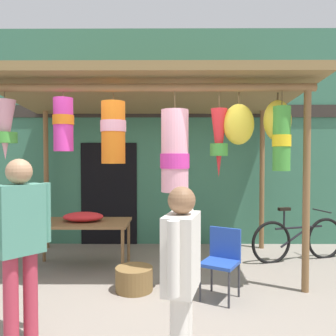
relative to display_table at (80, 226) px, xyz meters
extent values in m
plane|color=gray|center=(1.13, -0.72, -0.66)|extent=(30.00, 30.00, 0.00)
cube|color=#387056|center=(1.13, 1.62, 1.45)|extent=(9.63, 0.25, 4.22)
cube|color=#2D2823|center=(1.13, 1.47, 1.95)|extent=(8.66, 0.04, 0.24)
cube|color=black|center=(0.18, 1.48, 0.34)|extent=(1.10, 0.03, 2.00)
cylinder|color=brown|center=(3.11, -0.89, 0.63)|extent=(0.09, 0.09, 2.60)
cylinder|color=brown|center=(-0.96, 1.20, 0.63)|extent=(0.09, 0.09, 2.60)
cylinder|color=brown|center=(3.11, 1.20, 0.63)|extent=(0.09, 0.09, 2.60)
cylinder|color=brown|center=(1.08, -0.89, 1.93)|extent=(4.27, 0.10, 0.10)
cylinder|color=brown|center=(1.08, 1.20, 2.08)|extent=(4.27, 0.10, 0.10)
cube|color=olive|center=(1.08, 0.15, 2.05)|extent=(4.57, 2.58, 0.31)
cylinder|color=brown|center=(-0.71, -0.90, 1.83)|extent=(0.01, 0.01, 0.10)
cone|color=pink|center=(-0.71, -0.90, 1.40)|extent=(0.27, 0.27, 0.76)
cylinder|color=green|center=(-0.71, -0.90, 1.30)|extent=(0.29, 0.29, 0.14)
cylinder|color=brown|center=(0.03, -0.90, 1.84)|extent=(0.01, 0.01, 0.08)
cylinder|color=#D13399|center=(0.03, -0.90, 1.47)|extent=(0.24, 0.24, 0.67)
cylinder|color=orange|center=(0.03, -0.90, 1.53)|extent=(0.26, 0.26, 0.12)
cylinder|color=brown|center=(0.65, -0.79, 1.83)|extent=(0.01, 0.01, 0.11)
cylinder|color=orange|center=(0.65, -0.79, 1.37)|extent=(0.31, 0.31, 0.80)
cylinder|color=pink|center=(0.65, -0.79, 1.46)|extent=(0.33, 0.33, 0.14)
cylinder|color=brown|center=(1.44, -0.90, 1.77)|extent=(0.01, 0.01, 0.23)
cylinder|color=pink|center=(1.44, -0.90, 1.14)|extent=(0.34, 0.34, 1.03)
cylinder|color=#D13399|center=(1.44, -0.90, 1.01)|extent=(0.37, 0.37, 0.19)
cylinder|color=brown|center=(2.01, -0.81, 1.78)|extent=(0.01, 0.01, 0.20)
cone|color=red|center=(2.01, -0.81, 1.24)|extent=(0.21, 0.21, 0.88)
cylinder|color=green|center=(2.01, -0.81, 1.15)|extent=(0.23, 0.23, 0.16)
cylinder|color=brown|center=(2.77, -0.94, 1.79)|extent=(0.01, 0.01, 0.19)
cylinder|color=green|center=(2.77, -0.94, 1.29)|extent=(0.22, 0.22, 0.80)
cylinder|color=yellow|center=(2.77, -0.94, 1.26)|extent=(0.23, 0.23, 0.14)
cylinder|color=#4C3D23|center=(2.76, -0.80, 1.84)|extent=(0.02, 0.02, 0.09)
ellipsoid|color=yellow|center=(2.76, -0.80, 1.53)|extent=(0.35, 0.30, 0.52)
cylinder|color=#4C3D23|center=(2.25, -0.84, 1.81)|extent=(0.02, 0.02, 0.15)
ellipsoid|color=yellow|center=(2.25, -0.84, 1.48)|extent=(0.39, 0.33, 0.52)
cube|color=brown|center=(0.00, 0.00, 0.05)|extent=(1.50, 0.80, 0.04)
cylinder|color=brown|center=(-0.70, -0.35, -0.32)|extent=(0.05, 0.05, 0.69)
cylinder|color=brown|center=(0.70, -0.35, -0.32)|extent=(0.05, 0.05, 0.69)
cylinder|color=brown|center=(-0.70, 0.35, -0.32)|extent=(0.05, 0.05, 0.69)
cylinder|color=brown|center=(0.70, 0.35, -0.32)|extent=(0.05, 0.05, 0.69)
ellipsoid|color=red|center=(0.04, 0.02, 0.14)|extent=(0.62, 0.43, 0.14)
ellipsoid|color=#D13399|center=(0.13, -0.02, 0.14)|extent=(0.28, 0.22, 0.10)
cube|color=#2347A8|center=(1.98, -1.12, -0.22)|extent=(0.54, 0.54, 0.04)
cube|color=#2347A8|center=(2.07, -0.97, -0.02)|extent=(0.37, 0.23, 0.40)
cylinder|color=#333338|center=(1.74, -1.19, -0.44)|extent=(0.03, 0.03, 0.44)
cylinder|color=#333338|center=(2.05, -1.37, -0.44)|extent=(0.03, 0.03, 0.44)
cylinder|color=#333338|center=(1.91, -0.88, -0.44)|extent=(0.03, 0.03, 0.44)
cylinder|color=#333338|center=(2.23, -1.05, -0.44)|extent=(0.03, 0.03, 0.44)
cylinder|color=brown|center=(0.92, -0.86, -0.51)|extent=(0.48, 0.48, 0.30)
torus|color=black|center=(4.03, 0.58, -0.33)|extent=(0.70, 0.24, 0.71)
torus|color=black|center=(3.03, 0.30, -0.33)|extent=(0.70, 0.24, 0.71)
cylinder|color=black|center=(3.53, 0.44, -0.11)|extent=(0.86, 0.27, 0.04)
cylinder|color=black|center=(3.43, 0.41, -0.28)|extent=(0.49, 0.17, 0.31)
cylinder|color=black|center=(3.25, 0.36, 0.05)|extent=(0.03, 0.03, 0.30)
cube|color=black|center=(3.25, 0.36, 0.21)|extent=(0.21, 0.13, 0.05)
cylinder|color=#262628|center=(3.95, 0.56, 0.15)|extent=(0.14, 0.43, 0.02)
cylinder|color=#B23347|center=(-0.04, -2.21, -0.24)|extent=(0.13, 0.13, 0.84)
cylinder|color=#B23347|center=(0.08, -2.07, -0.24)|extent=(0.13, 0.13, 0.84)
cube|color=#4C8E7A|center=(0.02, -2.14, 0.50)|extent=(0.43, 0.44, 0.63)
cylinder|color=#4C8E7A|center=(0.19, -1.95, 0.53)|extent=(0.08, 0.08, 0.57)
sphere|color=tan|center=(0.02, -2.14, 0.93)|extent=(0.23, 0.23, 0.23)
cylinder|color=silver|center=(1.49, -2.63, -0.29)|extent=(0.13, 0.13, 0.75)
cube|color=silver|center=(1.47, -2.72, 0.36)|extent=(0.31, 0.44, 0.56)
cylinder|color=silver|center=(1.40, -2.97, 0.39)|extent=(0.08, 0.08, 0.50)
cylinder|color=silver|center=(1.53, -2.47, 0.39)|extent=(0.08, 0.08, 0.50)
sphere|color=#896042|center=(1.47, -2.72, 0.74)|extent=(0.21, 0.21, 0.21)
camera|label=1|loc=(1.38, -5.19, 1.06)|focal=36.39mm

